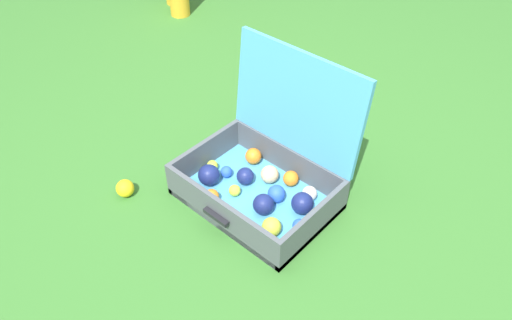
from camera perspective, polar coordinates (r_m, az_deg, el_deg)
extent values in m
plane|color=#336B28|center=(1.86, 2.39, -4.94)|extent=(16.00, 16.00, 0.00)
cube|color=#4799C6|center=(1.85, 0.00, -4.45)|extent=(0.56, 0.39, 0.03)
cube|color=#4C5156|center=(1.95, -5.87, 0.57)|extent=(0.02, 0.39, 0.14)
cube|color=#4C5156|center=(1.70, 6.80, -7.38)|extent=(0.02, 0.39, 0.14)
cube|color=#4C5156|center=(1.72, -4.18, -6.39)|extent=(0.52, 0.02, 0.14)
cube|color=#4C5156|center=(1.92, 3.73, -0.23)|extent=(0.52, 0.02, 0.14)
cube|color=#4799C6|center=(1.77, 4.76, 6.72)|extent=(0.56, 0.07, 0.39)
cube|color=black|center=(1.71, -4.69, -6.62)|extent=(0.11, 0.02, 0.02)
sphere|color=#D1B784|center=(1.88, 1.60, -1.68)|extent=(0.07, 0.07, 0.07)
sphere|color=#CCDB38|center=(1.70, 1.82, -7.81)|extent=(0.07, 0.07, 0.07)
sphere|color=blue|center=(1.91, -3.47, -1.38)|extent=(0.05, 0.05, 0.05)
sphere|color=navy|center=(1.87, -1.26, -1.89)|extent=(0.07, 0.07, 0.07)
sphere|color=orange|center=(1.87, 4.08, -2.16)|extent=(0.06, 0.06, 0.06)
sphere|color=blue|center=(1.81, 2.40, -3.96)|extent=(0.07, 0.07, 0.07)
sphere|color=blue|center=(1.72, 5.07, -7.62)|extent=(0.05, 0.05, 0.05)
sphere|color=navy|center=(1.76, 0.87, -5.19)|extent=(0.08, 0.08, 0.08)
sphere|color=#CCDB38|center=(1.94, -5.12, -0.66)|extent=(0.04, 0.04, 0.04)
sphere|color=orange|center=(1.81, -5.21, -4.24)|extent=(0.06, 0.06, 0.06)
sphere|color=navy|center=(1.77, 5.43, -5.04)|extent=(0.08, 0.08, 0.08)
sphere|color=#CCDB38|center=(1.84, -2.50, -3.57)|extent=(0.04, 0.04, 0.04)
sphere|color=white|center=(1.83, 6.26, -3.89)|extent=(0.06, 0.06, 0.06)
sphere|color=orange|center=(1.96, -0.32, 0.46)|extent=(0.07, 0.07, 0.07)
sphere|color=navy|center=(1.88, -5.52, -1.75)|extent=(0.08, 0.08, 0.08)
sphere|color=yellow|center=(1.93, -15.02, -3.20)|extent=(0.07, 0.07, 0.07)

